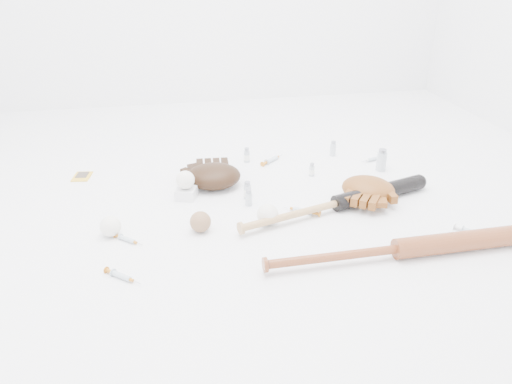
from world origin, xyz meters
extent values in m
plane|color=white|center=(0.00, 0.00, 0.00)|extent=(3.00, 3.00, 0.00)
cube|color=gold|center=(-0.70, 0.42, 0.00)|extent=(0.09, 0.11, 0.01)
cube|color=white|center=(-0.27, 0.13, 0.02)|extent=(0.10, 0.10, 0.04)
sphere|color=white|center=(-0.27, 0.13, 0.08)|extent=(0.07, 0.07, 0.07)
sphere|color=white|center=(-0.54, -0.11, 0.04)|extent=(0.07, 0.07, 0.07)
sphere|color=white|center=(-0.10, 0.23, 0.03)|extent=(0.07, 0.07, 0.07)
sphere|color=white|center=(0.00, -0.13, 0.04)|extent=(0.08, 0.08, 0.08)
sphere|color=#8B6242|center=(-0.24, -0.14, 0.04)|extent=(0.07, 0.07, 0.07)
cylinder|color=#B6BFC7|center=(0.03, 0.45, 0.04)|extent=(0.03, 0.03, 0.07)
cylinder|color=#B6BFC7|center=(0.28, 0.24, 0.03)|extent=(0.02, 0.02, 0.06)
cylinder|color=#B6BFC7|center=(-0.03, 0.08, 0.04)|extent=(0.03, 0.03, 0.07)
cylinder|color=#B6BFC7|center=(0.60, 0.24, 0.05)|extent=(0.04, 0.04, 0.10)
cylinder|color=#B6BFC7|center=(-0.04, 0.02, 0.03)|extent=(0.03, 0.03, 0.07)
cylinder|color=#B6BFC7|center=(0.45, 0.45, 0.04)|extent=(0.03, 0.03, 0.07)
camera|label=1|loc=(-0.34, -1.66, 0.90)|focal=35.00mm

